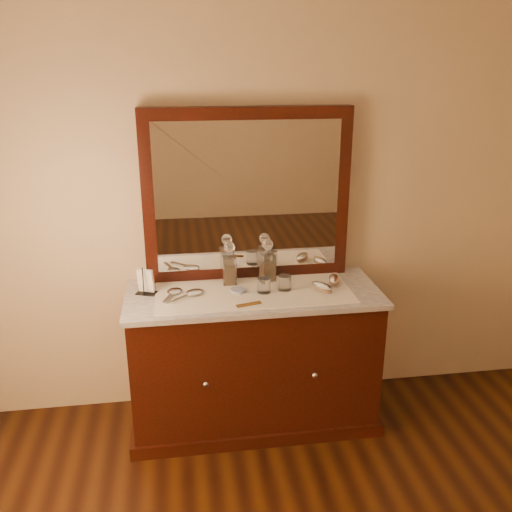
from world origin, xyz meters
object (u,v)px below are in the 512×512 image
decanter_left (229,267)px  brush_near (322,287)px  pin_dish (238,290)px  dresser_cabinet (254,360)px  hand_mirror_outer (173,293)px  hand_mirror_inner (192,293)px  brush_far (334,280)px  comb (249,304)px  napkin_rack (146,282)px  mirror_frame (247,195)px  decanter_right (267,265)px

decanter_left → brush_near: bearing=-19.5°
pin_dish → dresser_cabinet: bearing=-2.4°
dresser_cabinet → pin_dish: size_ratio=16.28×
hand_mirror_outer → hand_mirror_inner: (0.10, -0.03, 0.00)m
brush_far → comb: bearing=-156.9°
decanter_left → napkin_rack: bearing=-171.6°
brush_far → napkin_rack: bearing=179.1°
dresser_cabinet → hand_mirror_inner: hand_mirror_inner is taller
pin_dish → brush_near: bearing=-6.2°
decanter_left → brush_near: (0.51, -0.18, -0.08)m
mirror_frame → hand_mirror_inner: size_ratio=5.83×
comb → napkin_rack: size_ratio=0.83×
mirror_frame → brush_far: mirror_frame is taller
decanter_right → hand_mirror_outer: (-0.56, -0.12, -0.09)m
hand_mirror_outer → decanter_left: bearing=18.3°
napkin_rack → pin_dish: bearing=-6.5°
pin_dish → decanter_right: size_ratio=0.34×
decanter_right → pin_dish: bearing=-143.4°
decanter_left → hand_mirror_inner: (-0.23, -0.14, -0.09)m
mirror_frame → hand_mirror_inner: bearing=-144.1°
brush_near → hand_mirror_inner: size_ratio=0.77×
hand_mirror_inner → pin_dish: bearing=2.3°
brush_near → brush_far: brush_near is taller
comb → hand_mirror_inner: hand_mirror_inner is taller
decanter_right → hand_mirror_inner: (-0.45, -0.15, -0.09)m
decanter_left → brush_near: size_ratio=1.63×
brush_near → hand_mirror_outer: bearing=175.1°
comb → decanter_left: (-0.07, 0.32, 0.10)m
mirror_frame → decanter_left: 0.43m
dresser_cabinet → decanter_left: size_ratio=5.44×
dresser_cabinet → hand_mirror_inner: bearing=-178.9°
pin_dish → decanter_left: size_ratio=0.33×
pin_dish → brush_far: size_ratio=0.56×
decanter_right → brush_far: (0.38, -0.10, -0.08)m
comb → dresser_cabinet: bearing=59.8°
comb → hand_mirror_outer: size_ratio=0.64×
dresser_cabinet → decanter_left: 0.57m
decanter_left → hand_mirror_inner: size_ratio=1.25×
mirror_frame → brush_near: 0.68m
comb → brush_far: 0.58m
brush_far → hand_mirror_outer: 0.94m
decanter_left → brush_far: (0.61, -0.09, -0.08)m
pin_dish → decanter_right: decanter_right is taller
decanter_left → decanter_right: bearing=3.6°
pin_dish → brush_near: brush_near is taller
comb → hand_mirror_outer: bearing=137.9°
napkin_rack → comb: bearing=-24.2°
hand_mirror_inner → comb: bearing=-30.9°
comb → decanter_right: bearing=50.0°
napkin_rack → brush_far: bearing=-0.9°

